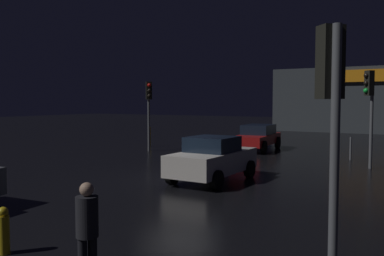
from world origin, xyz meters
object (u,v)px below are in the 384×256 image
(car_crossing, at_px, (257,137))
(fire_hydrant, at_px, (3,231))
(traffic_signal_main, at_px, (370,98))
(store_building, at_px, (373,100))
(traffic_signal_opposite, at_px, (331,101))
(traffic_signal_cross_left, at_px, (149,101))
(pedestrian, at_px, (87,227))
(car_near, at_px, (213,159))

(car_crossing, distance_m, fire_hydrant, 18.26)
(traffic_signal_main, relative_size, fire_hydrant, 4.63)
(store_building, bearing_deg, fire_hydrant, -92.36)
(traffic_signal_opposite, bearing_deg, fire_hydrant, -167.52)
(traffic_signal_opposite, xyz_separation_m, traffic_signal_cross_left, (-12.76, 13.21, 0.01))
(store_building, distance_m, fire_hydrant, 38.46)
(traffic_signal_main, height_order, pedestrian, traffic_signal_main)
(car_near, height_order, car_crossing, car_near)
(traffic_signal_main, distance_m, traffic_signal_cross_left, 11.62)
(car_crossing, bearing_deg, car_near, -77.61)
(store_building, xyz_separation_m, car_crossing, (-3.71, -20.22, -2.16))
(traffic_signal_opposite, bearing_deg, pedestrian, -155.07)
(car_crossing, height_order, fire_hydrant, car_crossing)
(traffic_signal_cross_left, height_order, car_near, traffic_signal_cross_left)
(pedestrian, bearing_deg, car_near, 105.20)
(store_building, distance_m, traffic_signal_cross_left, 25.46)
(car_crossing, xyz_separation_m, pedestrian, (4.49, -18.39, 0.16))
(traffic_signal_cross_left, xyz_separation_m, car_crossing, (5.06, 3.69, -2.07))
(traffic_signal_main, relative_size, traffic_signal_cross_left, 1.04)
(traffic_signal_main, xyz_separation_m, traffic_signal_opposite, (1.15, -12.81, -0.13))
(pedestrian, distance_m, fire_hydrant, 2.43)
(fire_hydrant, bearing_deg, car_crossing, 96.68)
(traffic_signal_cross_left, relative_size, pedestrian, 2.43)
(store_building, xyz_separation_m, traffic_signal_cross_left, (-8.76, -23.91, -0.09))
(traffic_signal_main, distance_m, car_near, 7.51)
(pedestrian, bearing_deg, store_building, 91.16)
(car_near, relative_size, pedestrian, 2.45)
(car_crossing, height_order, pedestrian, pedestrian)
(traffic_signal_opposite, relative_size, car_near, 0.98)
(fire_hydrant, bearing_deg, car_near, 89.83)
(car_near, height_order, fire_hydrant, car_near)
(traffic_signal_main, distance_m, pedestrian, 14.59)
(traffic_signal_main, xyz_separation_m, car_crossing, (-6.55, 4.09, -2.19))
(traffic_signal_opposite, bearing_deg, traffic_signal_main, 95.15)
(traffic_signal_opposite, height_order, pedestrian, traffic_signal_opposite)
(traffic_signal_opposite, xyz_separation_m, fire_hydrant, (-5.58, -1.24, -2.40))
(store_building, height_order, traffic_signal_cross_left, store_building)
(traffic_signal_main, xyz_separation_m, traffic_signal_cross_left, (-11.61, 0.40, -0.12))
(traffic_signal_main, bearing_deg, car_near, -127.79)
(car_crossing, relative_size, pedestrian, 2.86)
(traffic_signal_opposite, xyz_separation_m, car_near, (-5.56, 7.12, -2.05))
(car_crossing, relative_size, fire_hydrant, 5.22)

